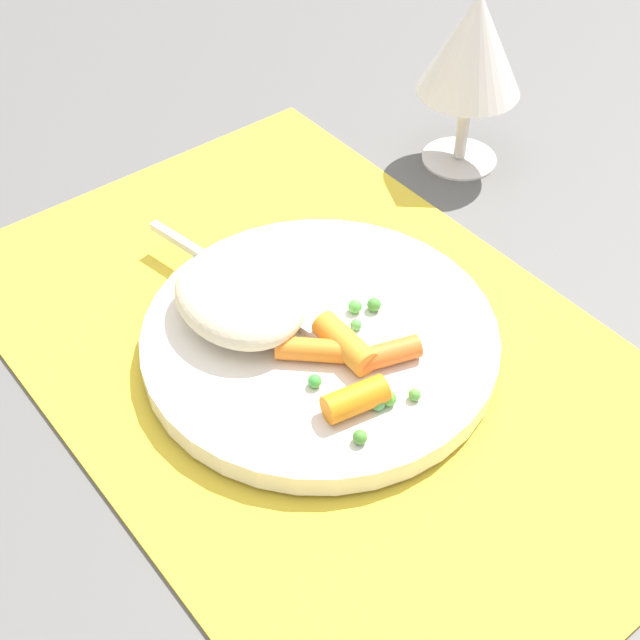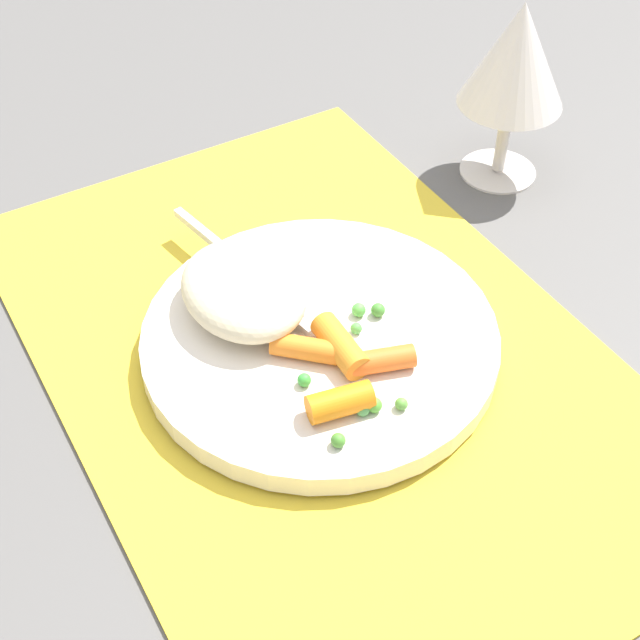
# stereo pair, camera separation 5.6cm
# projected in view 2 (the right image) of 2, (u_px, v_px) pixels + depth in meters

# --- Properties ---
(ground_plane) EXTENTS (2.40, 2.40, 0.00)m
(ground_plane) POSITION_uv_depth(u_px,v_px,m) (320.00, 354.00, 0.59)
(ground_plane) COLOR #565451
(placemat) EXTENTS (0.50, 0.33, 0.01)m
(placemat) POSITION_uv_depth(u_px,v_px,m) (320.00, 351.00, 0.59)
(placemat) COLOR gold
(placemat) RESTS_ON ground_plane
(plate) EXTENTS (0.23, 0.23, 0.02)m
(plate) POSITION_uv_depth(u_px,v_px,m) (320.00, 340.00, 0.58)
(plate) COLOR silver
(plate) RESTS_ON placemat
(rice_mound) EXTENTS (0.10, 0.08, 0.04)m
(rice_mound) POSITION_uv_depth(u_px,v_px,m) (244.00, 290.00, 0.58)
(rice_mound) COLOR beige
(rice_mound) RESTS_ON plate
(carrot_portion) EXTENTS (0.08, 0.08, 0.02)m
(carrot_portion) POSITION_uv_depth(u_px,v_px,m) (342.00, 364.00, 0.54)
(carrot_portion) COLOR orange
(carrot_portion) RESTS_ON plate
(pea_scatter) EXTENTS (0.09, 0.09, 0.01)m
(pea_scatter) POSITION_uv_depth(u_px,v_px,m) (356.00, 373.00, 0.54)
(pea_scatter) COLOR green
(pea_scatter) RESTS_ON plate
(fork) EXTENTS (0.19, 0.05, 0.01)m
(fork) POSITION_uv_depth(u_px,v_px,m) (278.00, 294.00, 0.60)
(fork) COLOR silver
(fork) RESTS_ON plate
(wine_glass) EXTENTS (0.08, 0.08, 0.15)m
(wine_glass) POSITION_uv_depth(u_px,v_px,m) (516.00, 59.00, 0.66)
(wine_glass) COLOR silver
(wine_glass) RESTS_ON ground_plane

